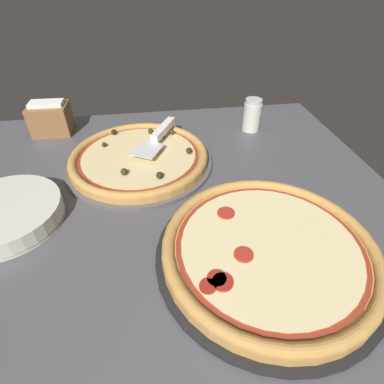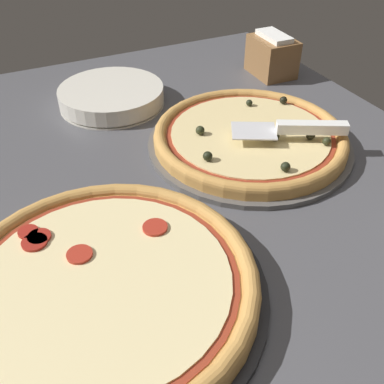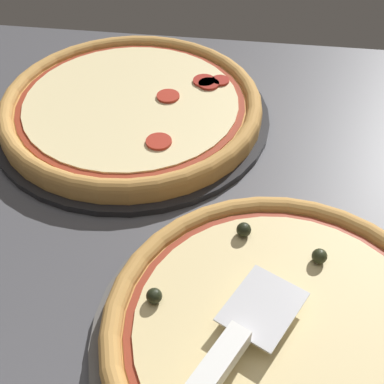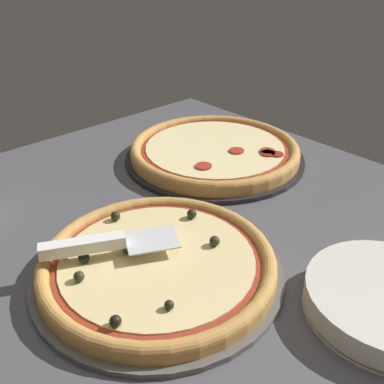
# 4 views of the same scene
# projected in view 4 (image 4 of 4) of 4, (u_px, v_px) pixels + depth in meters

# --- Properties ---
(ground_plane) EXTENTS (1.20, 0.99, 0.04)m
(ground_plane) POSITION_uv_depth(u_px,v_px,m) (212.00, 240.00, 0.83)
(ground_plane) COLOR #4C4C51
(pizza_pan_front) EXTENTS (0.40, 0.40, 0.01)m
(pizza_pan_front) POSITION_uv_depth(u_px,v_px,m) (158.00, 271.00, 0.72)
(pizza_pan_front) COLOR #565451
(pizza_pan_front) RESTS_ON ground_plane
(pizza_front) EXTENTS (0.38, 0.38, 0.04)m
(pizza_front) POSITION_uv_depth(u_px,v_px,m) (157.00, 262.00, 0.71)
(pizza_front) COLOR #C68E47
(pizza_front) RESTS_ON pizza_pan_front
(pizza_pan_back) EXTENTS (0.43, 0.43, 0.01)m
(pizza_pan_back) POSITION_uv_depth(u_px,v_px,m) (214.00, 158.00, 1.08)
(pizza_pan_back) COLOR black
(pizza_pan_back) RESTS_ON ground_plane
(pizza_back) EXTENTS (0.40, 0.40, 0.03)m
(pizza_back) POSITION_uv_depth(u_px,v_px,m) (215.00, 150.00, 1.07)
(pizza_back) COLOR #C68E47
(pizza_back) RESTS_ON pizza_pan_back
(serving_spatula) EXTENTS (0.14, 0.21, 0.02)m
(serving_spatula) POSITION_uv_depth(u_px,v_px,m) (96.00, 244.00, 0.69)
(serving_spatula) COLOR silver
(serving_spatula) RESTS_ON pizza_front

